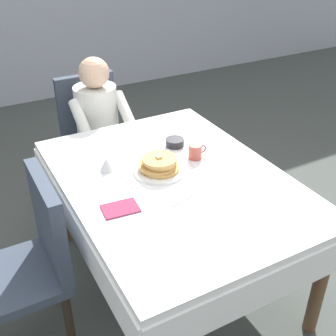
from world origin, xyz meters
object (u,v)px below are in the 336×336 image
object	(u,v)px
plate_breakfast	(159,170)
bowl_butter	(175,142)
syrup_pitcher	(106,165)
spoon_near_edge	(183,200)
knife_right_of_plate	(191,164)
diner_person	(99,121)
dining_table_main	(174,191)
cup_coffee	(195,151)
chair_diner	(93,130)
chair_left_side	(33,256)
fork_left_of_plate	(128,182)
breakfast_stack	(159,164)

from	to	relation	value
plate_breakfast	bowl_butter	bearing A→B (deg)	44.84
syrup_pitcher	spoon_near_edge	world-z (taller)	syrup_pitcher
plate_breakfast	knife_right_of_plate	world-z (taller)	plate_breakfast
diner_person	spoon_near_edge	size ratio (longest dim) A/B	7.47
dining_table_main	knife_right_of_plate	size ratio (longest dim) A/B	7.62
plate_breakfast	spoon_near_edge	world-z (taller)	plate_breakfast
bowl_butter	cup_coffee	bearing A→B (deg)	-81.08
knife_right_of_plate	dining_table_main	bearing A→B (deg)	118.05
knife_right_of_plate	cup_coffee	bearing A→B (deg)	-44.71
cup_coffee	plate_breakfast	bearing A→B (deg)	-172.35
chair_diner	chair_left_side	size ratio (longest dim) A/B	1.00
chair_diner	fork_left_of_plate	distance (m)	1.14
plate_breakfast	syrup_pitcher	distance (m)	0.29
dining_table_main	spoon_near_edge	distance (m)	0.23
bowl_butter	spoon_near_edge	xyz separation A→B (m)	(-0.24, -0.51, -0.02)
bowl_butter	syrup_pitcher	distance (m)	0.47
cup_coffee	syrup_pitcher	xyz separation A→B (m)	(-0.49, 0.11, -0.01)
syrup_pitcher	knife_right_of_plate	bearing A→B (deg)	-20.92
diner_person	bowl_butter	size ratio (longest dim) A/B	10.18
diner_person	syrup_pitcher	xyz separation A→B (m)	(-0.24, -0.78, 0.11)
spoon_near_edge	chair_left_side	bearing A→B (deg)	149.41
bowl_butter	fork_left_of_plate	bearing A→B (deg)	-149.78
dining_table_main	breakfast_stack	size ratio (longest dim) A/B	7.07
chair_diner	cup_coffee	xyz separation A→B (m)	(0.25, -1.05, 0.25)
breakfast_stack	bowl_butter	xyz separation A→B (m)	(0.22, 0.22, -0.03)
syrup_pitcher	dining_table_main	bearing A→B (deg)	-39.48
spoon_near_edge	cup_coffee	bearing A→B (deg)	35.60
knife_right_of_plate	chair_left_side	bearing A→B (deg)	97.48
syrup_pitcher	spoon_near_edge	distance (m)	0.49
dining_table_main	diner_person	distance (m)	1.01
chair_left_side	knife_right_of_plate	distance (m)	0.95
cup_coffee	spoon_near_edge	distance (m)	0.42
spoon_near_edge	diner_person	bearing A→B (deg)	74.41
dining_table_main	diner_person	size ratio (longest dim) A/B	1.36
dining_table_main	knife_right_of_plate	distance (m)	0.19
dining_table_main	plate_breakfast	xyz separation A→B (m)	(-0.04, 0.09, 0.10)
knife_right_of_plate	spoon_near_edge	world-z (taller)	same
dining_table_main	diner_person	bearing A→B (deg)	92.38
diner_person	knife_right_of_plate	bearing A→B (deg)	101.42
plate_breakfast	cup_coffee	xyz separation A→B (m)	(0.25, 0.03, 0.03)
cup_coffee	chair_left_side	bearing A→B (deg)	-172.87
diner_person	plate_breakfast	world-z (taller)	diner_person
syrup_pitcher	chair_diner	bearing A→B (deg)	75.46
chair_diner	plate_breakfast	bearing A→B (deg)	90.05
plate_breakfast	syrup_pitcher	size ratio (longest dim) A/B	3.50
dining_table_main	plate_breakfast	world-z (taller)	plate_breakfast
diner_person	knife_right_of_plate	size ratio (longest dim) A/B	5.60
bowl_butter	knife_right_of_plate	distance (m)	0.24
cup_coffee	syrup_pitcher	bearing A→B (deg)	167.17
cup_coffee	spoon_near_edge	bearing A→B (deg)	-129.75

